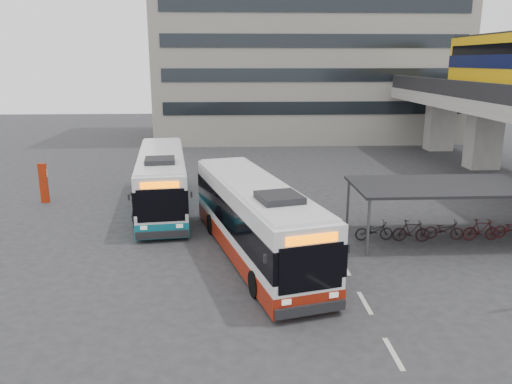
{
  "coord_description": "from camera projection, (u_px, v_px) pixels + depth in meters",
  "views": [
    {
      "loc": [
        -1.96,
        -17.97,
        7.84
      ],
      "look_at": [
        -0.76,
        4.19,
        2.0
      ],
      "focal_mm": 35.0,
      "sensor_mm": 36.0,
      "label": 1
    }
  ],
  "objects": [
    {
      "name": "ground",
      "position": [
        281.0,
        268.0,
        19.45
      ],
      "size": [
        120.0,
        120.0,
        0.0
      ],
      "primitive_type": "plane",
      "color": "#28282B",
      "rests_on": "ground"
    },
    {
      "name": "bike_shelter",
      "position": [
        462.0,
        208.0,
        22.42
      ],
      "size": [
        10.0,
        4.0,
        2.54
      ],
      "color": "#595B60",
      "rests_on": "ground"
    },
    {
      "name": "office_block",
      "position": [
        305.0,
        14.0,
        51.34
      ],
      "size": [
        30.0,
        15.0,
        25.0
      ],
      "primitive_type": "cube",
      "color": "gray",
      "rests_on": "ground"
    },
    {
      "name": "road_markings",
      "position": [
        365.0,
        303.0,
        16.68
      ],
      "size": [
        0.15,
        7.6,
        0.01
      ],
      "color": "beige",
      "rests_on": "ground"
    },
    {
      "name": "bus_main",
      "position": [
        255.0,
        220.0,
        20.38
      ],
      "size": [
        5.22,
        11.6,
        3.35
      ],
      "rotation": [
        0.0,
        0.0,
        0.25
      ],
      "color": "white",
      "rests_on": "ground"
    },
    {
      "name": "bus_teal",
      "position": [
        162.0,
        181.0,
        27.14
      ],
      "size": [
        3.72,
        11.37,
        3.3
      ],
      "rotation": [
        0.0,
        0.0,
        0.12
      ],
      "color": "white",
      "rests_on": "ground"
    },
    {
      "name": "pedestrian",
      "position": [
        136.0,
        209.0,
        24.15
      ],
      "size": [
        0.64,
        0.76,
        1.77
      ],
      "primitive_type": "imported",
      "rotation": [
        0.0,
        0.0,
        1.17
      ],
      "color": "black",
      "rests_on": "ground"
    },
    {
      "name": "sign_totem_north",
      "position": [
        44.0,
        182.0,
        28.2
      ],
      "size": [
        0.49,
        0.16,
        2.28
      ],
      "rotation": [
        0.0,
        0.0,
        0.02
      ],
      "color": "#9B2209",
      "rests_on": "ground"
    }
  ]
}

